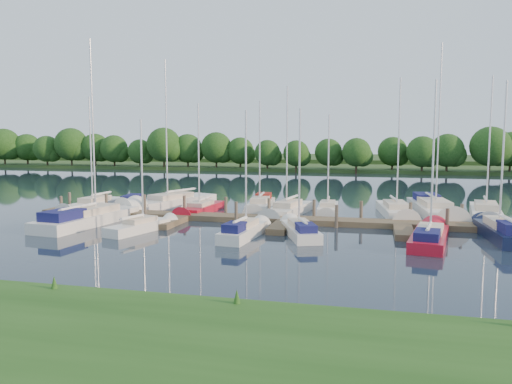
% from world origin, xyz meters
% --- Properties ---
extents(ground, '(260.00, 260.00, 0.00)m').
position_xyz_m(ground, '(0.00, 0.00, 0.00)').
color(ground, '#17202F').
rests_on(ground, ground).
extents(near_bank, '(90.00, 10.00, 0.50)m').
position_xyz_m(near_bank, '(0.00, -16.00, 0.25)').
color(near_bank, '#1D4614').
rests_on(near_bank, ground).
extents(dock, '(40.00, 6.00, 0.40)m').
position_xyz_m(dock, '(0.00, 7.31, 0.20)').
color(dock, '#4F3D2C').
rests_on(dock, ground).
extents(mooring_pilings, '(38.24, 2.84, 2.00)m').
position_xyz_m(mooring_pilings, '(0.00, 8.43, 0.60)').
color(mooring_pilings, '#473D33').
rests_on(mooring_pilings, ground).
extents(far_shore, '(180.00, 30.00, 0.60)m').
position_xyz_m(far_shore, '(0.00, 75.00, 0.30)').
color(far_shore, '#274319').
rests_on(far_shore, ground).
extents(distant_hill, '(220.00, 40.00, 1.40)m').
position_xyz_m(distant_hill, '(0.00, 100.00, 0.70)').
color(distant_hill, '#314D22').
rests_on(distant_hill, ground).
extents(treeline, '(146.18, 9.50, 8.25)m').
position_xyz_m(treeline, '(0.06, 61.53, 4.13)').
color(treeline, '#38281C').
rests_on(treeline, ground).
extents(sailboat_n_0, '(2.27, 7.80, 10.02)m').
position_xyz_m(sailboat_n_0, '(-17.42, 10.56, 0.28)').
color(sailboat_n_0, silver).
rests_on(sailboat_n_0, ground).
extents(motorboat, '(2.02, 5.20, 1.52)m').
position_xyz_m(motorboat, '(-14.51, 11.63, 0.33)').
color(motorboat, silver).
rests_on(motorboat, ground).
extents(sailboat_n_2, '(5.50, 10.62, 13.44)m').
position_xyz_m(sailboat_n_2, '(-11.84, 13.74, 0.28)').
color(sailboat_n_2, silver).
rests_on(sailboat_n_2, ground).
extents(sailboat_n_3, '(2.05, 7.31, 9.28)m').
position_xyz_m(sailboat_n_3, '(-7.87, 10.89, 0.27)').
color(sailboat_n_3, '#B41023').
rests_on(sailboat_n_3, ground).
extents(sailboat_n_4, '(2.34, 7.55, 9.67)m').
position_xyz_m(sailboat_n_4, '(-3.48, 13.90, 0.33)').
color(sailboat_n_4, silver).
rests_on(sailboat_n_4, ground).
extents(sailboat_n_5, '(2.97, 8.34, 10.62)m').
position_xyz_m(sailboat_n_5, '(-0.65, 11.40, 0.28)').
color(sailboat_n_5, silver).
rests_on(sailboat_n_5, ground).
extents(sailboat_n_6, '(1.85, 6.55, 8.41)m').
position_xyz_m(sailboat_n_6, '(2.37, 13.43, 0.27)').
color(sailboat_n_6, silver).
rests_on(sailboat_n_6, ground).
extents(sailboat_n_7, '(3.06, 8.94, 11.22)m').
position_xyz_m(sailboat_n_7, '(7.80, 13.30, 0.27)').
color(sailboat_n_7, silver).
rests_on(sailboat_n_7, ground).
extents(sailboat_n_8, '(3.68, 11.26, 14.05)m').
position_xyz_m(sailboat_n_8, '(10.85, 14.82, 0.33)').
color(sailboat_n_8, silver).
rests_on(sailboat_n_8, ground).
extents(sailboat_n_9, '(3.08, 8.84, 11.27)m').
position_xyz_m(sailboat_n_9, '(14.46, 13.46, 0.28)').
color(sailboat_n_9, silver).
rests_on(sailboat_n_9, ground).
extents(sailboat_s_0, '(3.51, 10.92, 13.67)m').
position_xyz_m(sailboat_s_0, '(-13.77, 4.22, 0.34)').
color(sailboat_s_0, silver).
rests_on(sailboat_s_0, ground).
extents(sailboat_s_1, '(2.70, 5.99, 7.73)m').
position_xyz_m(sailboat_s_1, '(-8.93, 2.30, 0.27)').
color(sailboat_s_1, silver).
rests_on(sailboat_s_1, ground).
extents(sailboat_s_2, '(1.96, 6.35, 8.27)m').
position_xyz_m(sailboat_s_2, '(-1.74, 1.98, 0.33)').
color(sailboat_s_2, silver).
rests_on(sailboat_s_2, ground).
extents(sailboat_s_3, '(3.35, 6.45, 8.36)m').
position_xyz_m(sailboat_s_3, '(1.59, 3.28, 0.31)').
color(sailboat_s_3, silver).
rests_on(sailboat_s_3, ground).
extents(sailboat_s_4, '(2.93, 7.90, 9.93)m').
position_xyz_m(sailboat_s_4, '(9.37, 2.95, 0.31)').
color(sailboat_s_4, '#B41023').
rests_on(sailboat_s_4, ground).
extents(sailboat_s_5, '(2.23, 7.78, 10.12)m').
position_xyz_m(sailboat_s_5, '(13.75, 5.21, 0.35)').
color(sailboat_s_5, '#0F1632').
rests_on(sailboat_s_5, ground).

